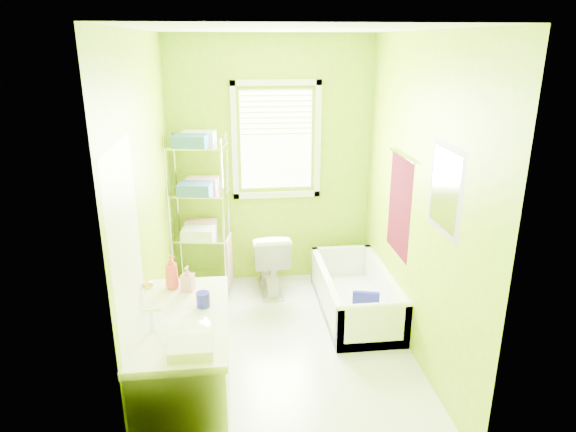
{
  "coord_description": "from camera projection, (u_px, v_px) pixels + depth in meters",
  "views": [
    {
      "loc": [
        -0.43,
        -3.8,
        2.52
      ],
      "look_at": [
        0.04,
        0.25,
        1.13
      ],
      "focal_mm": 32.0,
      "sensor_mm": 36.0,
      "label": 1
    }
  ],
  "objects": [
    {
      "name": "door",
      "position": [
        133.0,
        310.0,
        3.06
      ],
      "size": [
        0.09,
        0.8,
        2.0
      ],
      "color": "white",
      "rests_on": "ground"
    },
    {
      "name": "right_wall_decor",
      "position": [
        416.0,
        199.0,
        4.1
      ],
      "size": [
        0.04,
        1.48,
        1.17
      ],
      "color": "#480813",
      "rests_on": "ground"
    },
    {
      "name": "window",
      "position": [
        276.0,
        134.0,
        5.26
      ],
      "size": [
        0.92,
        0.05,
        1.22
      ],
      "color": "white",
      "rests_on": "ground"
    },
    {
      "name": "ground",
      "position": [
        287.0,
        349.0,
        4.44
      ],
      "size": [
        2.9,
        2.9,
        0.0
      ],
      "primitive_type": "plane",
      "color": "silver",
      "rests_on": "ground"
    },
    {
      "name": "wire_shelf_unit",
      "position": [
        200.0,
        198.0,
        5.12
      ],
      "size": [
        0.61,
        0.5,
        1.69
      ],
      "color": "silver",
      "rests_on": "ground"
    },
    {
      "name": "vanity",
      "position": [
        186.0,
        370.0,
        3.4
      ],
      "size": [
        0.58,
        1.13,
        1.11
      ],
      "color": "silver",
      "rests_on": "ground"
    },
    {
      "name": "toilet",
      "position": [
        270.0,
        261.0,
        5.37
      ],
      "size": [
        0.41,
        0.68,
        0.68
      ],
      "primitive_type": "imported",
      "rotation": [
        0.0,
        0.0,
        3.18
      ],
      "color": "white",
      "rests_on": "ground"
    },
    {
      "name": "bathtub",
      "position": [
        356.0,
        300.0,
        4.96
      ],
      "size": [
        0.64,
        1.38,
        0.45
      ],
      "color": "white",
      "rests_on": "ground"
    },
    {
      "name": "room_envelope",
      "position": [
        287.0,
        175.0,
        3.93
      ],
      "size": [
        2.14,
        2.94,
        2.62
      ],
      "color": "#81AA08",
      "rests_on": "ground"
    }
  ]
}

